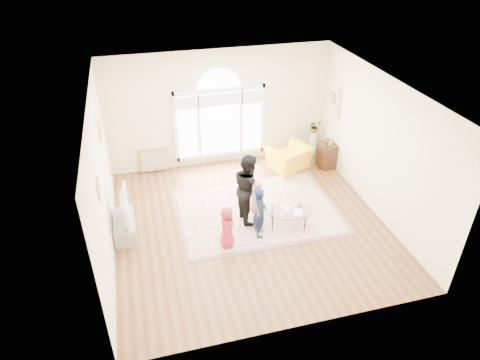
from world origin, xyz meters
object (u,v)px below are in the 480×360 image
object	(u,v)px
tv_console	(125,227)
armchair	(290,158)
television	(122,207)
coffee_table	(289,211)
area_rug	(257,210)

from	to	relation	value
tv_console	armchair	world-z (taller)	armchair
television	coffee_table	bearing A→B (deg)	-9.49
tv_console	television	world-z (taller)	television
tv_console	television	size ratio (longest dim) A/B	0.91
area_rug	tv_console	distance (m)	3.06
area_rug	tv_console	bearing A→B (deg)	-177.89
area_rug	armchair	xyz separation A→B (m)	(1.44, 1.68, 0.33)
tv_console	area_rug	bearing A→B (deg)	2.11
tv_console	television	xyz separation A→B (m)	(0.01, -0.00, 0.53)
coffee_table	tv_console	bearing A→B (deg)	-172.41
area_rug	armchair	distance (m)	2.24
coffee_table	armchair	bearing A→B (deg)	86.18
area_rug	tv_console	size ratio (longest dim) A/B	3.60
area_rug	coffee_table	distance (m)	0.96
area_rug	coffee_table	world-z (taller)	coffee_table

